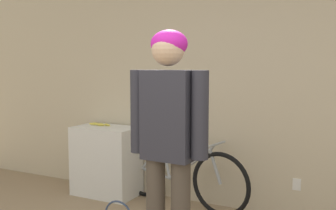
{
  "coord_description": "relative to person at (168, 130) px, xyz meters",
  "views": [
    {
      "loc": [
        1.14,
        -1.32,
        1.53
      ],
      "look_at": [
        -0.12,
        1.15,
        1.25
      ],
      "focal_mm": 42.0,
      "sensor_mm": 36.0,
      "label": 1
    }
  ],
  "objects": [
    {
      "name": "banana",
      "position": [
        -1.59,
        1.32,
        -0.24
      ],
      "size": [
        0.32,
        0.08,
        0.03
      ],
      "color": "#EAD64C",
      "rests_on": "side_shelf"
    },
    {
      "name": "bicycle",
      "position": [
        -0.54,
        1.32,
        -0.72
      ],
      "size": [
        1.69,
        0.47,
        0.74
      ],
      "rotation": [
        0.0,
        0.0,
        -0.17
      ],
      "color": "black",
      "rests_on": "ground_plane"
    },
    {
      "name": "side_shelf",
      "position": [
        -1.47,
        1.27,
        -0.67
      ],
      "size": [
        0.75,
        0.46,
        0.81
      ],
      "color": "white",
      "rests_on": "ground_plane"
    },
    {
      "name": "wall_back",
      "position": [
        0.12,
        1.55,
        0.23
      ],
      "size": [
        8.0,
        0.07,
        2.6
      ],
      "color": "beige",
      "rests_on": "ground_plane"
    },
    {
      "name": "person",
      "position": [
        0.0,
        0.0,
        0.0
      ],
      "size": [
        0.61,
        0.26,
        1.78
      ],
      "rotation": [
        0.0,
        0.0,
        -0.04
      ],
      "color": "#4C4238",
      "rests_on": "ground_plane"
    }
  ]
}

